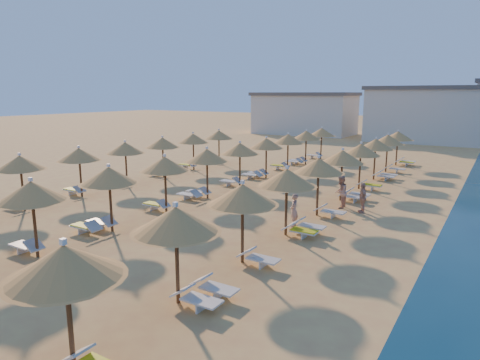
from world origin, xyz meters
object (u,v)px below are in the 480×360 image
Objects in this scene: parasol_row_east at (319,167)px; parasol_row_west at (207,156)px; beachgoer_a at (294,210)px; beachgoer_c at (362,198)px; beachgoer_b at (341,192)px.

parasol_row_east is 7.12m from parasol_row_west.
beachgoer_a is at bearing -95.79° from parasol_row_east.
parasol_row_west reaches higher than beachgoer_a.
parasol_row_west is 7.50m from beachgoer_a.
parasol_row_west is (-7.12, 0.00, 0.00)m from parasol_row_east.
beachgoer_b is at bearing -134.94° from beachgoer_c.
parasol_row_east reaches higher than beachgoer_c.
beachgoer_b is 1.35m from beachgoer_c.
parasol_row_west is 24.83× the size of beachgoer_c.
parasol_row_west is 8.13m from beachgoer_b.
beachgoer_b is 1.12× the size of beachgoer_c.
parasol_row_west is at bearing -78.24° from beachgoer_b.
parasol_row_east is at bearing 0.00° from parasol_row_west.
parasol_row_east reaches higher than beachgoer_b.
beachgoer_c reaches higher than beachgoer_a.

